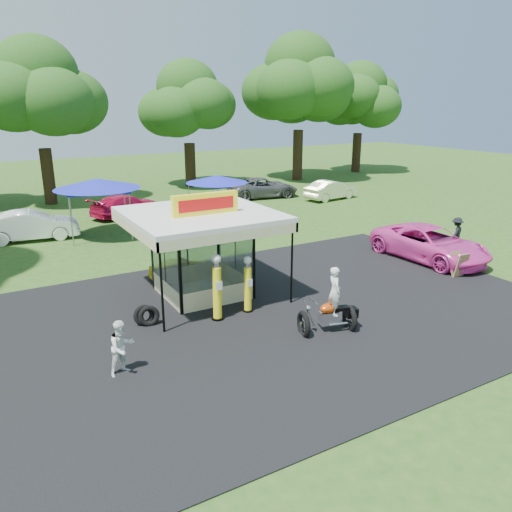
% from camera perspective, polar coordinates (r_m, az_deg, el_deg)
% --- Properties ---
extents(ground, '(120.00, 120.00, 0.00)m').
position_cam_1_polar(ground, '(17.18, 7.06, -8.47)').
color(ground, '#264D18').
rests_on(ground, ground).
extents(asphalt_apron, '(20.00, 14.00, 0.04)m').
position_cam_1_polar(asphalt_apron, '(18.65, 3.37, -6.14)').
color(asphalt_apron, black).
rests_on(asphalt_apron, ground).
extents(gas_station_kiosk, '(5.40, 5.40, 4.18)m').
position_cam_1_polar(gas_station_kiosk, '(19.63, -6.25, 0.47)').
color(gas_station_kiosk, white).
rests_on(gas_station_kiosk, ground).
extents(gas_pump_left, '(0.45, 0.45, 2.44)m').
position_cam_1_polar(gas_pump_left, '(17.45, -4.48, -3.79)').
color(gas_pump_left, black).
rests_on(gas_pump_left, ground).
extents(gas_pump_right, '(0.40, 0.40, 2.14)m').
position_cam_1_polar(gas_pump_right, '(18.11, -0.95, -3.40)').
color(gas_pump_right, black).
rests_on(gas_pump_right, ground).
extents(motorcycle, '(2.09, 1.35, 2.37)m').
position_cam_1_polar(motorcycle, '(16.82, 8.65, -5.68)').
color(motorcycle, black).
rests_on(motorcycle, ground).
extents(spare_tires, '(0.89, 0.57, 0.76)m').
position_cam_1_polar(spare_tires, '(17.69, -12.42, -6.67)').
color(spare_tires, black).
rests_on(spare_tires, ground).
extents(a_frame_sign, '(0.64, 0.58, 1.12)m').
position_cam_1_polar(a_frame_sign, '(23.58, 22.18, -0.94)').
color(a_frame_sign, '#593819').
rests_on(a_frame_sign, ground).
extents(kiosk_car, '(2.82, 1.13, 0.96)m').
position_cam_1_polar(kiosk_car, '(21.97, -8.47, -1.34)').
color(kiosk_car, yellow).
rests_on(kiosk_car, ground).
extents(pink_sedan, '(2.98, 6.02, 1.64)m').
position_cam_1_polar(pink_sedan, '(25.61, 19.25, 1.35)').
color(pink_sedan, '#FC44B6').
rests_on(pink_sedan, ground).
extents(spectator_west, '(0.94, 0.83, 1.63)m').
position_cam_1_polar(spectator_west, '(14.71, -15.06, -10.08)').
color(spectator_west, white).
rests_on(spectator_west, ground).
extents(spectator_east_a, '(1.21, 0.95, 1.65)m').
position_cam_1_polar(spectator_east_a, '(28.21, 21.93, 2.48)').
color(spectator_east_a, black).
rests_on(spectator_east_a, ground).
extents(bg_car_a, '(5.17, 2.30, 1.65)m').
position_cam_1_polar(bg_car_a, '(30.38, -24.31, 3.19)').
color(bg_car_a, white).
rests_on(bg_car_a, ground).
extents(bg_car_b, '(5.36, 3.76, 1.44)m').
position_cam_1_polar(bg_car_b, '(34.81, -14.67, 5.62)').
color(bg_car_b, '#B80E39').
rests_on(bg_car_b, ground).
extents(bg_car_d, '(5.97, 3.38, 1.57)m').
position_cam_1_polar(bg_car_d, '(40.37, 0.78, 7.82)').
color(bg_car_d, '#4E4E50').
rests_on(bg_car_d, ground).
extents(bg_car_e, '(4.74, 2.26, 1.50)m').
position_cam_1_polar(bg_car_e, '(39.97, 8.57, 7.48)').
color(bg_car_e, '#F1F1B8').
rests_on(bg_car_e, ground).
extents(tent_west, '(4.74, 4.74, 3.31)m').
position_cam_1_polar(tent_west, '(29.40, -17.70, 7.82)').
color(tent_west, gray).
rests_on(tent_west, ground).
extents(tent_east, '(4.03, 4.03, 2.82)m').
position_cam_1_polar(tent_east, '(32.89, -4.51, 8.71)').
color(tent_east, gray).
rests_on(tent_east, ground).
extents(oak_far_c, '(9.87, 9.87, 11.63)m').
position_cam_1_polar(oak_far_c, '(40.28, -23.55, 15.86)').
color(oak_far_c, black).
rests_on(oak_far_c, ground).
extents(oak_far_d, '(8.97, 8.97, 10.68)m').
position_cam_1_polar(oak_far_d, '(45.67, -7.77, 16.36)').
color(oak_far_d, black).
rests_on(oak_far_d, ground).
extents(oak_far_e, '(11.15, 11.15, 13.28)m').
position_cam_1_polar(oak_far_e, '(49.56, 4.96, 18.44)').
color(oak_far_e, black).
rests_on(oak_far_e, ground).
extents(oak_far_f, '(9.32, 9.32, 11.23)m').
position_cam_1_polar(oak_far_f, '(56.19, 11.73, 16.73)').
color(oak_far_f, black).
rests_on(oak_far_f, ground).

